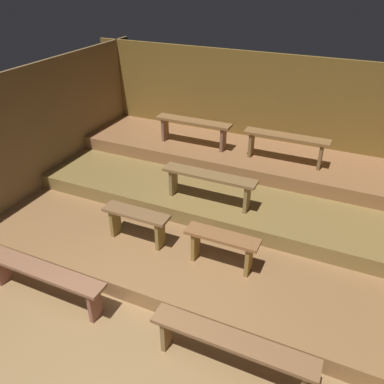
{
  "coord_description": "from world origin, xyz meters",
  "views": [
    {
      "loc": [
        1.88,
        -1.52,
        3.64
      ],
      "look_at": [
        -0.26,
        3.19,
        0.55
      ],
      "focal_mm": 36.6,
      "sensor_mm": 36.0,
      "label": 1
    }
  ],
  "objects_px": {
    "bench_floor_left": "(43,275)",
    "bench_lower_right": "(222,243)",
    "bench_floor_right": "(232,345)",
    "bench_upper_right": "(286,141)",
    "bench_middle_center": "(209,180)",
    "bench_upper_left": "(193,126)",
    "bench_lower_left": "(136,220)"
  },
  "relations": [
    {
      "from": "bench_lower_right",
      "to": "bench_middle_center",
      "type": "bearing_deg",
      "value": 120.51
    },
    {
      "from": "bench_lower_right",
      "to": "bench_middle_center",
      "type": "relative_size",
      "value": 0.66
    },
    {
      "from": "bench_floor_right",
      "to": "bench_lower_right",
      "type": "relative_size",
      "value": 1.78
    },
    {
      "from": "bench_floor_left",
      "to": "bench_lower_right",
      "type": "xyz_separation_m",
      "value": [
        1.82,
        1.22,
        0.2
      ]
    },
    {
      "from": "bench_floor_right",
      "to": "bench_middle_center",
      "type": "xyz_separation_m",
      "value": [
        -1.16,
        2.23,
        0.46
      ]
    },
    {
      "from": "bench_lower_left",
      "to": "bench_middle_center",
      "type": "distance_m",
      "value": 1.23
    },
    {
      "from": "bench_lower_right",
      "to": "bench_upper_right",
      "type": "relative_size",
      "value": 0.68
    },
    {
      "from": "bench_floor_left",
      "to": "bench_lower_left",
      "type": "bearing_deg",
      "value": 64.92
    },
    {
      "from": "bench_upper_left",
      "to": "bench_upper_right",
      "type": "xyz_separation_m",
      "value": [
        1.67,
        0.0,
        0.0
      ]
    },
    {
      "from": "bench_floor_left",
      "to": "bench_floor_right",
      "type": "xyz_separation_m",
      "value": [
        2.39,
        0.0,
        0.0
      ]
    },
    {
      "from": "bench_floor_right",
      "to": "bench_floor_left",
      "type": "bearing_deg",
      "value": 180.0
    },
    {
      "from": "bench_lower_left",
      "to": "bench_lower_right",
      "type": "xyz_separation_m",
      "value": [
        1.25,
        0.0,
        0.0
      ]
    },
    {
      "from": "bench_floor_right",
      "to": "bench_upper_left",
      "type": "xyz_separation_m",
      "value": [
        -2.03,
        3.58,
        0.69
      ]
    },
    {
      "from": "bench_lower_left",
      "to": "bench_upper_right",
      "type": "xyz_separation_m",
      "value": [
        1.46,
        2.36,
        0.49
      ]
    },
    {
      "from": "bench_floor_left",
      "to": "bench_upper_right",
      "type": "height_order",
      "value": "bench_upper_right"
    },
    {
      "from": "bench_floor_left",
      "to": "bench_lower_left",
      "type": "xyz_separation_m",
      "value": [
        0.57,
        1.22,
        0.2
      ]
    },
    {
      "from": "bench_lower_left",
      "to": "bench_upper_right",
      "type": "bearing_deg",
      "value": 58.24
    },
    {
      "from": "bench_lower_left",
      "to": "bench_floor_right",
      "type": "bearing_deg",
      "value": -33.88
    },
    {
      "from": "bench_middle_center",
      "to": "bench_upper_left",
      "type": "xyz_separation_m",
      "value": [
        -0.87,
        1.35,
        0.23
      ]
    },
    {
      "from": "bench_upper_left",
      "to": "bench_floor_left",
      "type": "bearing_deg",
      "value": -95.73
    },
    {
      "from": "bench_floor_right",
      "to": "bench_middle_center",
      "type": "distance_m",
      "value": 2.55
    },
    {
      "from": "bench_lower_left",
      "to": "bench_lower_right",
      "type": "height_order",
      "value": "same"
    },
    {
      "from": "bench_lower_left",
      "to": "bench_middle_center",
      "type": "xyz_separation_m",
      "value": [
        0.65,
        1.01,
        0.26
      ]
    },
    {
      "from": "bench_middle_center",
      "to": "bench_upper_left",
      "type": "bearing_deg",
      "value": 122.67
    },
    {
      "from": "bench_floor_right",
      "to": "bench_upper_right",
      "type": "distance_m",
      "value": 3.66
    },
    {
      "from": "bench_floor_right",
      "to": "bench_lower_right",
      "type": "distance_m",
      "value": 1.36
    },
    {
      "from": "bench_floor_left",
      "to": "bench_floor_right",
      "type": "distance_m",
      "value": 2.39
    },
    {
      "from": "bench_upper_right",
      "to": "bench_floor_left",
      "type": "bearing_deg",
      "value": -119.57
    },
    {
      "from": "bench_floor_right",
      "to": "bench_upper_right",
      "type": "xyz_separation_m",
      "value": [
        -0.36,
        3.58,
        0.69
      ]
    },
    {
      "from": "bench_floor_left",
      "to": "bench_upper_right",
      "type": "relative_size",
      "value": 1.21
    },
    {
      "from": "bench_floor_right",
      "to": "bench_lower_left",
      "type": "xyz_separation_m",
      "value": [
        -1.82,
        1.22,
        0.2
      ]
    },
    {
      "from": "bench_floor_left",
      "to": "bench_lower_left",
      "type": "distance_m",
      "value": 1.36
    }
  ]
}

